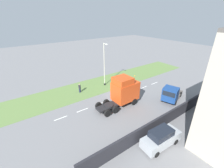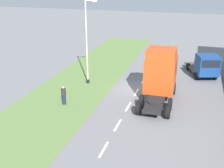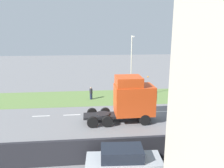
{
  "view_description": "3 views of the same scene",
  "coord_description": "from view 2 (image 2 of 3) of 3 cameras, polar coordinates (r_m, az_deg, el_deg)",
  "views": [
    {
      "loc": [
        17.22,
        -14.25,
        12.68
      ],
      "look_at": [
        0.5,
        -2.14,
        3.04
      ],
      "focal_mm": 24.0,
      "sensor_mm": 36.0,
      "label": 1
    },
    {
      "loc": [
        4.84,
        -24.4,
        10.23
      ],
      "look_at": [
        -1.8,
        -2.6,
        1.34
      ],
      "focal_mm": 45.0,
      "sensor_mm": 36.0,
      "label": 2
    },
    {
      "loc": [
        22.1,
        -5.07,
        8.65
      ],
      "look_at": [
        -1.13,
        -2.69,
        3.0
      ],
      "focal_mm": 35.0,
      "sensor_mm": 36.0,
      "label": 3
    }
  ],
  "objects": [
    {
      "name": "grass_verge",
      "position": [
        28.59,
        -6.54,
        0.22
      ],
      "size": [
        7.0,
        44.0,
        0.01
      ],
      "color": "#607F42",
      "rests_on": "ground"
    },
    {
      "name": "lorry_cab",
      "position": [
        24.7,
        9.84,
        2.17
      ],
      "size": [
        2.69,
        6.86,
        4.64
      ],
      "rotation": [
        0.0,
        0.0,
        0.01
      ],
      "color": "black",
      "rests_on": "ground"
    },
    {
      "name": "lane_markings",
      "position": [
        26.26,
        4.98,
        -1.69
      ],
      "size": [
        0.16,
        21.0,
        0.0
      ],
      "color": "white",
      "rests_on": "ground"
    },
    {
      "name": "ground_plane",
      "position": [
        26.89,
        5.3,
        -1.13
      ],
      "size": [
        120.0,
        120.0,
        0.0
      ],
      "primitive_type": "plane",
      "color": "slate",
      "rests_on": "ground"
    },
    {
      "name": "pedestrian",
      "position": [
        23.82,
        -9.78,
        -2.32
      ],
      "size": [
        0.39,
        0.39,
        1.64
      ],
      "color": "#1E233D",
      "rests_on": "ground"
    },
    {
      "name": "lamp_post",
      "position": [
        27.32,
        -5.0,
        7.69
      ],
      "size": [
        1.27,
        0.3,
        8.15
      ],
      "color": "black",
      "rests_on": "ground"
    },
    {
      "name": "flatbed_truck",
      "position": [
        30.91,
        18.48,
        3.56
      ],
      "size": [
        3.7,
        5.81,
        2.62
      ],
      "rotation": [
        0.0,
        0.0,
        3.46
      ],
      "color": "navy",
      "rests_on": "ground"
    }
  ]
}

